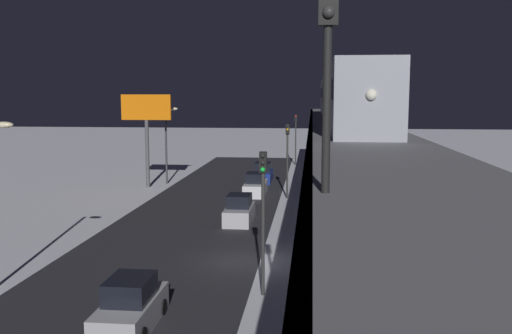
# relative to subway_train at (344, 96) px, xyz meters

# --- Properties ---
(ground_plane) EXTENTS (240.00, 240.00, 0.00)m
(ground_plane) POSITION_rel_subway_train_xyz_m (6.12, 12.15, -8.74)
(ground_plane) COLOR white
(avenue_asphalt) EXTENTS (11.00, 98.27, 0.01)m
(avenue_asphalt) POSITION_rel_subway_train_xyz_m (10.47, 12.15, -8.74)
(avenue_asphalt) COLOR #28282D
(avenue_asphalt) RESTS_ON ground_plane
(elevated_railway) EXTENTS (5.00, 98.27, 6.96)m
(elevated_railway) POSITION_rel_subway_train_xyz_m (0.09, 12.15, -2.77)
(elevated_railway) COLOR slate
(elevated_railway) RESTS_ON ground_plane
(subway_train) EXTENTS (2.94, 36.87, 3.40)m
(subway_train) POSITION_rel_subway_train_xyz_m (0.00, 0.00, 0.00)
(subway_train) COLOR #999EA8
(subway_train) RESTS_ON elevated_railway
(rail_signal) EXTENTS (0.36, 0.41, 4.00)m
(rail_signal) POSITION_rel_subway_train_xyz_m (2.02, 29.95, 0.95)
(rail_signal) COLOR black
(rail_signal) RESTS_ON elevated_railway
(sedan_silver) EXTENTS (1.91, 4.36, 1.97)m
(sedan_silver) POSITION_rel_subway_train_xyz_m (9.07, 20.94, -7.96)
(sedan_silver) COLOR #B2B2B7
(sedan_silver) RESTS_ON ground_plane
(sedan_white) EXTENTS (1.80, 4.75, 1.97)m
(sedan_white) POSITION_rel_subway_train_xyz_m (7.27, -7.71, -7.94)
(sedan_white) COLOR silver
(sedan_white) RESTS_ON ground_plane
(sedan_blue) EXTENTS (1.80, 4.67, 1.97)m
(sedan_blue) POSITION_rel_subway_train_xyz_m (7.27, -15.23, -7.94)
(sedan_blue) COLOR navy
(sedan_blue) RESTS_ON ground_plane
(sedan_silver_3) EXTENTS (1.80, 4.16, 1.97)m
(sedan_silver_3) POSITION_rel_subway_train_xyz_m (7.27, 3.16, -7.94)
(sedan_silver_3) COLOR #B2B2B7
(sedan_silver_3) RESTS_ON ground_plane
(traffic_light_near) EXTENTS (0.32, 0.44, 6.40)m
(traffic_light_near) POSITION_rel_subway_train_xyz_m (4.37, 17.00, -4.54)
(traffic_light_near) COLOR #2D2D2D
(traffic_light_near) RESTS_ON ground_plane
(traffic_light_mid) EXTENTS (0.32, 0.44, 6.40)m
(traffic_light_mid) POSITION_rel_subway_train_xyz_m (4.37, -6.19, -4.54)
(traffic_light_mid) COLOR #2D2D2D
(traffic_light_mid) RESTS_ON ground_plane
(traffic_light_far) EXTENTS (0.32, 0.44, 6.40)m
(traffic_light_far) POSITION_rel_subway_train_xyz_m (4.37, -29.39, -4.54)
(traffic_light_far) COLOR #2D2D2D
(traffic_light_far) RESTS_ON ground_plane
(commercial_billboard) EXTENTS (4.80, 0.36, 8.90)m
(commercial_billboard) POSITION_rel_subway_train_xyz_m (18.01, -10.56, -1.91)
(commercial_billboard) COLOR #4C4C51
(commercial_billboard) RESTS_ON ground_plane
(street_lamp_far) EXTENTS (1.35, 0.44, 7.65)m
(street_lamp_far) POSITION_rel_subway_train_xyz_m (16.55, -12.85, -3.93)
(street_lamp_far) COLOR #38383D
(street_lamp_far) RESTS_ON ground_plane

